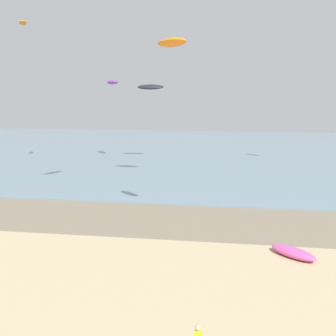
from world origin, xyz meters
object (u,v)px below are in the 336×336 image
Objects in this scene: grounded_kite at (293,253)px; kite_aloft_2 at (150,87)px; kite_aloft_6 at (23,23)px; kite_aloft_0 at (112,82)px; kite_aloft_1 at (172,42)px.

kite_aloft_2 reaches higher than grounded_kite.
kite_aloft_0 is at bearing 112.10° from kite_aloft_6.
kite_aloft_1 is 28.48m from kite_aloft_2.
kite_aloft_6 is at bearing -1.04° from kite_aloft_1.
kite_aloft_1 reaches higher than kite_aloft_2.
kite_aloft_0 reaches higher than kite_aloft_2.
kite_aloft_2 is 17.09m from kite_aloft_6.
kite_aloft_1 is at bearing 22.19° from grounded_kite.
grounded_kite is 34.82m from kite_aloft_2.
grounded_kite is at bearing 113.60° from kite_aloft_2.
kite_aloft_0 is 1.32× the size of kite_aloft_6.
grounded_kite is 0.82× the size of kite_aloft_2.
kite_aloft_0 is at bearing -23.22° from kite_aloft_1.
kite_aloft_0 is (-19.53, 30.20, 10.73)m from grounded_kite.
kite_aloft_0 is 13.12m from kite_aloft_6.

